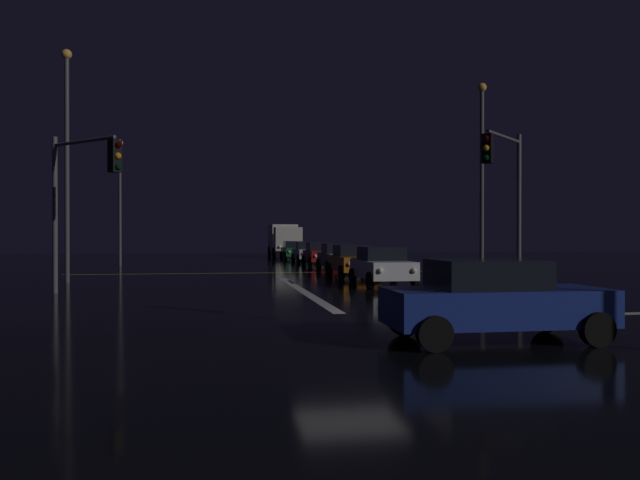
{
  "coord_description": "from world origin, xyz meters",
  "views": [
    {
      "loc": [
        -3.24,
        -15.22,
        2.03
      ],
      "look_at": [
        1.27,
        11.94,
        1.84
      ],
      "focal_mm": 36.25,
      "sensor_mm": 36.0,
      "label": 1
    }
  ],
  "objects_px": {
    "sedan_white": "(382,266)",
    "sedan_green": "(294,250)",
    "sedan_gray": "(338,257)",
    "streetlamp_left_near": "(67,150)",
    "box_truck": "(284,239)",
    "sedan_blue_crossing": "(494,300)",
    "sedan_silver": "(307,252)",
    "streetlamp_right_near": "(482,166)",
    "traffic_signal_nw": "(81,184)",
    "traffic_signal_ne": "(506,180)",
    "streetlamp_left_far": "(120,192)",
    "sedan_orange": "(353,261)",
    "sedan_red": "(320,254)"
  },
  "relations": [
    {
      "from": "streetlamp_left_far",
      "to": "streetlamp_left_near",
      "type": "bearing_deg",
      "value": -90.0
    },
    {
      "from": "traffic_signal_ne",
      "to": "box_truck",
      "type": "bearing_deg",
      "value": 96.39
    },
    {
      "from": "box_truck",
      "to": "sedan_blue_crossing",
      "type": "distance_m",
      "value": 49.56
    },
    {
      "from": "sedan_blue_crossing",
      "to": "streetlamp_right_near",
      "type": "bearing_deg",
      "value": 67.18
    },
    {
      "from": "sedan_orange",
      "to": "streetlamp_right_near",
      "type": "distance_m",
      "value": 7.68
    },
    {
      "from": "sedan_gray",
      "to": "traffic_signal_ne",
      "type": "height_order",
      "value": "traffic_signal_ne"
    },
    {
      "from": "sedan_blue_crossing",
      "to": "traffic_signal_nw",
      "type": "bearing_deg",
      "value": 130.91
    },
    {
      "from": "sedan_silver",
      "to": "sedan_green",
      "type": "height_order",
      "value": "same"
    },
    {
      "from": "sedan_gray",
      "to": "sedan_blue_crossing",
      "type": "bearing_deg",
      "value": -94.19
    },
    {
      "from": "sedan_red",
      "to": "box_truck",
      "type": "distance_m",
      "value": 18.2
    },
    {
      "from": "sedan_red",
      "to": "streetlamp_left_far",
      "type": "relative_size",
      "value": 0.51
    },
    {
      "from": "sedan_silver",
      "to": "traffic_signal_ne",
      "type": "relative_size",
      "value": 0.72
    },
    {
      "from": "sedan_blue_crossing",
      "to": "traffic_signal_ne",
      "type": "bearing_deg",
      "value": 63.45
    },
    {
      "from": "sedan_white",
      "to": "traffic_signal_ne",
      "type": "relative_size",
      "value": 0.72
    },
    {
      "from": "sedan_white",
      "to": "traffic_signal_nw",
      "type": "distance_m",
      "value": 11.89
    },
    {
      "from": "traffic_signal_nw",
      "to": "traffic_signal_ne",
      "type": "bearing_deg",
      "value": 0.19
    },
    {
      "from": "traffic_signal_ne",
      "to": "traffic_signal_nw",
      "type": "bearing_deg",
      "value": -179.81
    },
    {
      "from": "sedan_orange",
      "to": "sedan_red",
      "type": "bearing_deg",
      "value": 88.45
    },
    {
      "from": "traffic_signal_nw",
      "to": "sedan_white",
      "type": "bearing_deg",
      "value": 13.01
    },
    {
      "from": "sedan_white",
      "to": "sedan_orange",
      "type": "relative_size",
      "value": 1.0
    },
    {
      "from": "box_truck",
      "to": "sedan_white",
      "type": "bearing_deg",
      "value": -89.8
    },
    {
      "from": "sedan_gray",
      "to": "traffic_signal_nw",
      "type": "relative_size",
      "value": 0.79
    },
    {
      "from": "sedan_gray",
      "to": "streetlamp_left_near",
      "type": "xyz_separation_m",
      "value": [
        -13.35,
        -7.47,
        4.93
      ]
    },
    {
      "from": "sedan_orange",
      "to": "streetlamp_left_near",
      "type": "xyz_separation_m",
      "value": [
        -13.01,
        -1.89,
        4.93
      ]
    },
    {
      "from": "sedan_white",
      "to": "traffic_signal_nw",
      "type": "xyz_separation_m",
      "value": [
        -11.21,
        -2.59,
        2.98
      ]
    },
    {
      "from": "streetlamp_right_near",
      "to": "streetlamp_left_far",
      "type": "xyz_separation_m",
      "value": [
        -18.89,
        16.0,
        -0.42
      ]
    },
    {
      "from": "box_truck",
      "to": "sedan_blue_crossing",
      "type": "xyz_separation_m",
      "value": [
        -1.35,
        -49.53,
        -0.91
      ]
    },
    {
      "from": "streetlamp_left_far",
      "to": "sedan_white",
      "type": "bearing_deg",
      "value": -56.58
    },
    {
      "from": "sedan_blue_crossing",
      "to": "sedan_white",
      "type": "bearing_deg",
      "value": 83.9
    },
    {
      "from": "streetlamp_right_near",
      "to": "streetlamp_left_far",
      "type": "bearing_deg",
      "value": 139.73
    },
    {
      "from": "sedan_white",
      "to": "sedan_silver",
      "type": "xyz_separation_m",
      "value": [
        0.25,
        22.78,
        0.0
      ]
    },
    {
      "from": "sedan_white",
      "to": "traffic_signal_nw",
      "type": "bearing_deg",
      "value": -166.99
    },
    {
      "from": "sedan_silver",
      "to": "streetlamp_right_near",
      "type": "height_order",
      "value": "streetlamp_right_near"
    },
    {
      "from": "sedan_white",
      "to": "sedan_green",
      "type": "height_order",
      "value": "same"
    },
    {
      "from": "sedan_blue_crossing",
      "to": "traffic_signal_ne",
      "type": "height_order",
      "value": "traffic_signal_ne"
    },
    {
      "from": "sedan_white",
      "to": "sedan_silver",
      "type": "relative_size",
      "value": 1.0
    },
    {
      "from": "sedan_red",
      "to": "streetlamp_right_near",
      "type": "relative_size",
      "value": 0.46
    },
    {
      "from": "streetlamp_left_near",
      "to": "sedan_gray",
      "type": "bearing_deg",
      "value": 29.25
    },
    {
      "from": "sedan_blue_crossing",
      "to": "streetlamp_left_far",
      "type": "xyz_separation_m",
      "value": [
        -11.52,
        33.52,
        4.14
      ]
    },
    {
      "from": "sedan_green",
      "to": "streetlamp_left_near",
      "type": "relative_size",
      "value": 0.43
    },
    {
      "from": "sedan_gray",
      "to": "streetlamp_left_near",
      "type": "bearing_deg",
      "value": -150.75
    },
    {
      "from": "sedan_blue_crossing",
      "to": "traffic_signal_ne",
      "type": "distance_m",
      "value": 13.05
    },
    {
      "from": "traffic_signal_nw",
      "to": "streetlamp_left_near",
      "type": "distance_m",
      "value": 6.81
    },
    {
      "from": "sedan_white",
      "to": "sedan_silver",
      "type": "height_order",
      "value": "same"
    },
    {
      "from": "sedan_red",
      "to": "sedan_blue_crossing",
      "type": "height_order",
      "value": "same"
    },
    {
      "from": "sedan_white",
      "to": "traffic_signal_nw",
      "type": "relative_size",
      "value": 0.79
    },
    {
      "from": "traffic_signal_nw",
      "to": "traffic_signal_ne",
      "type": "height_order",
      "value": "traffic_signal_ne"
    },
    {
      "from": "sedan_green",
      "to": "streetlamp_left_near",
      "type": "height_order",
      "value": "streetlamp_left_near"
    },
    {
      "from": "sedan_gray",
      "to": "sedan_green",
      "type": "xyz_separation_m",
      "value": [
        -0.39,
        17.6,
        0.0
      ]
    },
    {
      "from": "sedan_orange",
      "to": "sedan_gray",
      "type": "distance_m",
      "value": 5.59
    }
  ]
}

